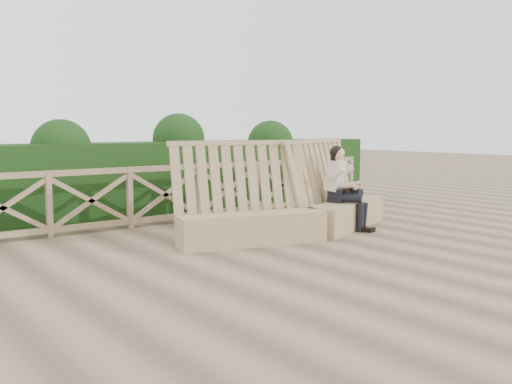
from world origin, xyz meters
TOP-DOWN VIEW (x-y plane):
  - ground at (0.00, 0.00)m, footprint 60.00×60.00m
  - bench at (1.26, 1.15)m, footprint 4.57×1.54m
  - woman at (2.22, 1.09)m, footprint 0.61×0.93m
  - guardrail at (0.00, 3.50)m, footprint 10.10×0.09m
  - hedge at (0.00, 4.70)m, footprint 12.00×1.20m

SIDE VIEW (x-z plane):
  - ground at x=0.00m, z-range 0.00..0.00m
  - bench at x=1.26m, z-range -0.40..1.22m
  - guardrail at x=0.00m, z-range 0.00..1.10m
  - hedge at x=0.00m, z-range 0.00..1.50m
  - woman at x=2.22m, z-range 0.06..1.55m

